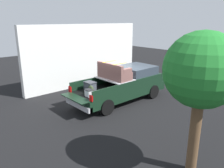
{
  "coord_description": "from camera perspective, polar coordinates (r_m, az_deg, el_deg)",
  "views": [
    {
      "loc": [
        -8.03,
        -8.33,
        4.38
      ],
      "look_at": [
        -0.6,
        0.0,
        1.1
      ],
      "focal_mm": 35.47,
      "sensor_mm": 36.0,
      "label": 1
    }
  ],
  "objects": [
    {
      "name": "pickup_truck",
      "position": [
        12.31,
        3.3,
        0.1
      ],
      "size": [
        6.05,
        2.06,
        2.23
      ],
      "color": "black",
      "rests_on": "ground_plane"
    },
    {
      "name": "tree_background",
      "position": [
        6.27,
        22.15,
        2.95
      ],
      "size": [
        2.07,
        2.07,
        4.14
      ],
      "color": "brown",
      "rests_on": "ground_plane"
    },
    {
      "name": "building_facade",
      "position": [
        15.22,
        -6.83,
        7.42
      ],
      "size": [
        8.82,
        0.36,
        4.08
      ],
      "primitive_type": "cube",
      "color": "white",
      "rests_on": "ground_plane"
    },
    {
      "name": "ground_plane",
      "position": [
        12.37,
        2.08,
        -4.37
      ],
      "size": [
        40.0,
        40.0,
        0.0
      ],
      "primitive_type": "plane",
      "color": "black"
    },
    {
      "name": "trash_can",
      "position": [
        16.05,
        2.03,
        2.36
      ],
      "size": [
        0.6,
        0.6,
        0.98
      ],
      "color": "#3F4C66",
      "rests_on": "ground_plane"
    }
  ]
}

